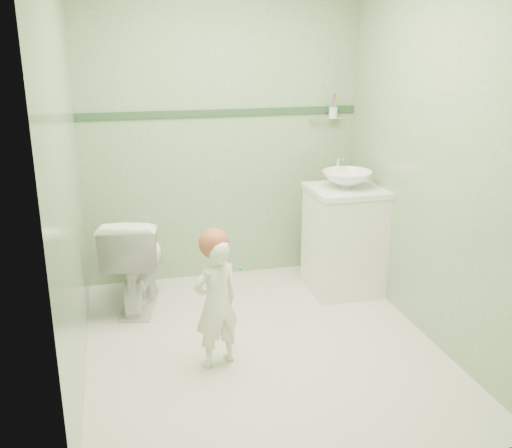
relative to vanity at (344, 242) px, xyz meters
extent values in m
plane|color=silver|center=(-0.84, -0.70, -0.40)|extent=(2.50, 2.50, 0.00)
cube|color=#7FA575|center=(-0.84, 0.55, 0.80)|extent=(2.20, 0.04, 2.40)
cube|color=#7FA575|center=(-0.84, -1.95, 0.80)|extent=(2.20, 0.04, 2.40)
cube|color=#7FA575|center=(-1.94, -0.70, 0.80)|extent=(0.04, 2.50, 2.40)
cube|color=#7FA575|center=(0.26, -0.70, 0.80)|extent=(0.04, 2.50, 2.40)
cube|color=#2C4B2F|center=(-0.84, 0.54, 0.95)|extent=(2.20, 0.02, 0.05)
cube|color=white|center=(0.00, 0.00, 0.00)|extent=(0.52, 0.50, 0.80)
cube|color=white|center=(0.00, 0.00, 0.41)|extent=(0.54, 0.52, 0.04)
imported|color=white|center=(0.00, 0.00, 0.49)|extent=(0.37, 0.37, 0.13)
cylinder|color=silver|center=(0.00, 0.20, 0.55)|extent=(0.03, 0.03, 0.18)
cylinder|color=silver|center=(0.00, 0.15, 0.63)|extent=(0.02, 0.12, 0.02)
cylinder|color=silver|center=(0.00, 0.50, 0.88)|extent=(0.26, 0.02, 0.02)
cylinder|color=silver|center=(0.06, 0.48, 0.93)|extent=(0.07, 0.07, 0.09)
cylinder|color=#9B55C4|center=(0.06, 0.47, 1.00)|extent=(0.01, 0.01, 0.17)
cylinder|color=blue|center=(0.05, 0.47, 1.00)|extent=(0.01, 0.01, 0.17)
cylinder|color=#BE4031|center=(0.07, 0.49, 1.00)|extent=(0.01, 0.01, 0.17)
cylinder|color=gold|center=(0.07, 0.47, 1.00)|extent=(0.01, 0.01, 0.17)
imported|color=white|center=(-1.58, 0.10, -0.04)|extent=(0.54, 0.77, 0.71)
imported|color=white|center=(-1.16, -0.84, 0.00)|extent=(0.34, 0.28, 0.81)
sphere|color=#A34C34|center=(-1.16, -0.82, 0.37)|extent=(0.18, 0.18, 0.18)
cylinder|color=#178A63|center=(-1.04, -0.94, 0.25)|extent=(0.03, 0.14, 0.06)
cube|color=white|center=(-1.11, -0.91, 0.29)|extent=(0.03, 0.02, 0.02)
camera|label=1|loc=(-1.69, -3.93, 1.50)|focal=40.65mm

